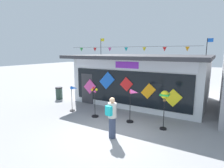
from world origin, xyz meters
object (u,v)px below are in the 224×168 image
(person_near_camera, at_px, (112,117))
(kite_shop_building, at_px, (145,77))
(wind_spinner_far_left, at_px, (73,94))
(trash_bin, at_px, (59,93))
(wind_spinner_left, at_px, (95,101))
(wind_spinner_center_left, at_px, (133,100))
(wind_spinner_center_right, at_px, (165,98))

(person_near_camera, bearing_deg, kite_shop_building, -68.79)
(wind_spinner_far_left, distance_m, trash_bin, 3.32)
(kite_shop_building, distance_m, wind_spinner_far_left, 5.38)
(wind_spinner_left, bearing_deg, wind_spinner_far_left, 175.01)
(kite_shop_building, distance_m, person_near_camera, 6.59)
(wind_spinner_center_left, height_order, person_near_camera, person_near_camera)
(kite_shop_building, relative_size, person_near_camera, 5.07)
(wind_spinner_center_left, bearing_deg, kite_shop_building, 104.01)
(person_near_camera, bearing_deg, trash_bin, -15.58)
(wind_spinner_center_right, relative_size, person_near_camera, 1.06)
(wind_spinner_left, bearing_deg, trash_bin, 158.80)
(person_near_camera, bearing_deg, wind_spinner_center_left, -80.15)
(kite_shop_building, bearing_deg, wind_spinner_far_left, -118.31)
(wind_spinner_left, bearing_deg, wind_spinner_center_right, 4.24)
(wind_spinner_left, distance_m, wind_spinner_center_left, 2.12)
(wind_spinner_left, relative_size, wind_spinner_center_right, 0.93)
(kite_shop_building, bearing_deg, person_near_camera, -80.57)
(person_near_camera, bearing_deg, wind_spinner_left, -27.03)
(wind_spinner_center_right, bearing_deg, wind_spinner_far_left, -178.60)
(kite_shop_building, relative_size, wind_spinner_far_left, 5.72)
(wind_spinner_left, relative_size, wind_spinner_center_left, 1.00)
(wind_spinner_far_left, height_order, wind_spinner_left, wind_spinner_left)
(kite_shop_building, distance_m, trash_bin, 6.34)
(kite_shop_building, relative_size, wind_spinner_left, 5.15)
(wind_spinner_center_right, height_order, trash_bin, wind_spinner_center_right)
(wind_spinner_left, bearing_deg, wind_spinner_center_left, 7.82)
(trash_bin, bearing_deg, wind_spinner_center_right, -10.31)
(trash_bin, bearing_deg, person_near_camera, -27.37)
(person_near_camera, relative_size, trash_bin, 1.91)
(wind_spinner_center_right, bearing_deg, person_near_camera, -129.75)
(wind_spinner_center_right, bearing_deg, trash_bin, 169.69)
(wind_spinner_center_left, bearing_deg, wind_spinner_center_right, -0.76)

